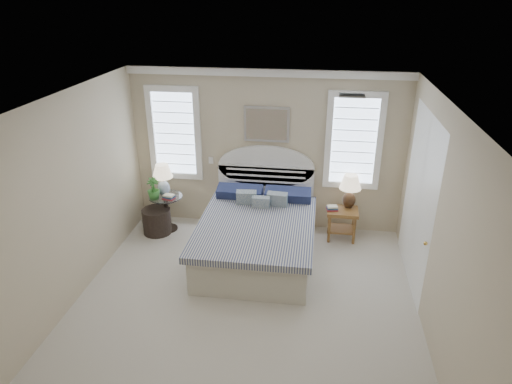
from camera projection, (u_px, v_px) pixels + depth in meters
The scene contains 21 objects.
floor at pixel (242, 314), 5.85m from camera, with size 4.50×5.00×0.01m, color beige.
ceiling at pixel (239, 106), 4.75m from camera, with size 4.50×5.00×0.01m, color white.
wall_back at pixel (267, 151), 7.56m from camera, with size 4.50×0.02×2.70m, color beige.
wall_left at pixel (60, 209), 5.59m from camera, with size 0.02×5.00×2.70m, color beige.
wall_right at pixel (442, 235), 5.01m from camera, with size 0.02×5.00×2.70m, color beige.
crown_molding at pixel (267, 73), 6.99m from camera, with size 4.50×0.08×0.12m, color white.
hvac_vent at pixel (352, 95), 5.32m from camera, with size 0.30×0.20×0.02m, color #B2B2B2.
switch_plate at pixel (211, 160), 7.75m from camera, with size 0.08×0.01×0.12m, color white.
window_left at pixel (175, 133), 7.64m from camera, with size 0.90×0.06×1.60m, color silver.
window_right at pixel (354, 141), 7.26m from camera, with size 0.90×0.06×1.60m, color silver.
painting at pixel (267, 124), 7.33m from camera, with size 0.74×0.04×0.58m, color silver.
closet_door at pixel (418, 201), 6.16m from camera, with size 0.02×1.80×2.40m, color white.
bed at pixel (258, 233), 7.01m from camera, with size 1.72×2.28×1.47m.
side_table_left at pixel (167, 209), 7.76m from camera, with size 0.56×0.56×0.63m.
nightstand_right at pixel (342, 218), 7.47m from camera, with size 0.50×0.40×0.53m.
floor_pot at pixel (157, 221), 7.73m from camera, with size 0.48×0.48×0.43m, color black.
lamp_left at pixel (163, 176), 7.58m from camera, with size 0.41×0.41×0.55m.
lamp_right at pixel (350, 188), 7.37m from camera, with size 0.45×0.45×0.57m.
potted_plant at pixel (153, 189), 7.48m from camera, with size 0.21×0.21×0.37m, color #377830.
books_left at pixel (169, 197), 7.54m from camera, with size 0.22×0.18×0.08m.
books_right at pixel (332, 208), 7.39m from camera, with size 0.20×0.16×0.07m.
Camera 1 is at (0.84, -4.62, 3.83)m, focal length 32.00 mm.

